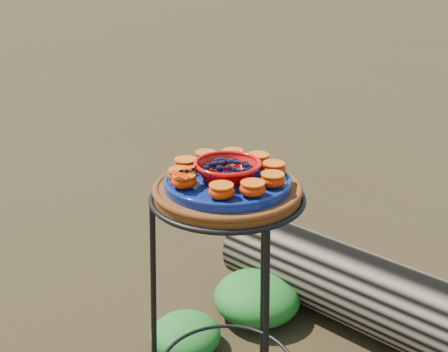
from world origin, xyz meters
The scene contains 19 objects.
plant_stand centered at (0.00, 0.00, 0.35)m, with size 0.44×0.44×0.70m, color black, non-canonical shape.
terracotta_saucer centered at (0.00, 0.00, 0.72)m, with size 0.38×0.38×0.03m, color #5A2B13.
cobalt_plate centered at (0.00, 0.00, 0.74)m, with size 0.32×0.32×0.02m, color #000E3C.
red_bowl centered at (0.00, 0.00, 0.77)m, with size 0.16×0.16×0.04m, color red, non-canonical shape.
glass_gems centered at (0.00, 0.00, 0.81)m, with size 0.13×0.13×0.02m, color black, non-canonical shape.
orange_half_0 centered at (-0.06, -0.11, 0.77)m, with size 0.06×0.06×0.03m, color #B73D00.
orange_half_1 centered at (0.05, -0.11, 0.77)m, with size 0.06×0.06×0.03m, color #B73D00.
orange_half_2 centered at (0.11, -0.06, 0.77)m, with size 0.06×0.06×0.03m, color #B73D00.
orange_half_3 centered at (0.12, 0.02, 0.77)m, with size 0.06×0.06×0.03m, color #B73D00.
orange_half_4 centered at (0.09, 0.08, 0.77)m, with size 0.06×0.06×0.03m, color #B73D00.
orange_half_5 centered at (0.02, 0.12, 0.77)m, with size 0.06×0.06×0.03m, color #B73D00.
orange_half_6 centered at (-0.05, 0.11, 0.77)m, with size 0.06×0.06×0.03m, color #B73D00.
orange_half_7 centered at (-0.11, 0.06, 0.77)m, with size 0.06×0.06×0.03m, color #B73D00.
orange_half_8 centered at (-0.12, -0.02, 0.77)m, with size 0.06×0.06×0.03m, color #B73D00.
orange_half_9 centered at (-0.09, -0.08, 0.77)m, with size 0.06×0.06×0.03m, color #B73D00.
butterfly centered at (-0.06, -0.11, 0.79)m, with size 0.09×0.06×0.02m, color red, non-canonical shape.
driftwood_log centered at (0.38, 0.59, 0.14)m, with size 1.50×0.39×0.28m, color black, non-canonical shape.
foliage_left centered at (-0.27, 0.15, 0.06)m, with size 0.24×0.24×0.12m, color #18561D.
foliage_back centered at (-0.16, 0.46, 0.08)m, with size 0.33×0.33×0.16m, color #18561D.
Camera 1 is at (0.70, -1.11, 1.29)m, focal length 45.00 mm.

